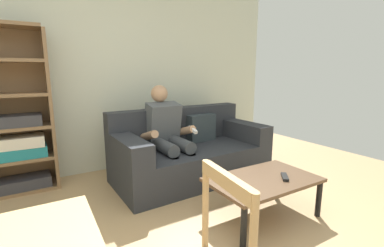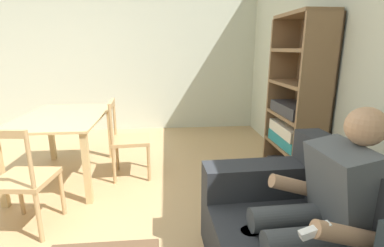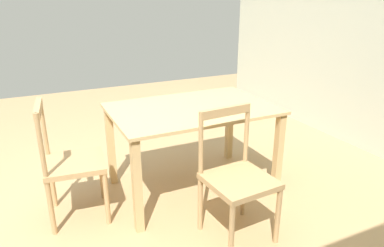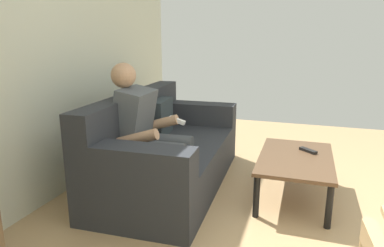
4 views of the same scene
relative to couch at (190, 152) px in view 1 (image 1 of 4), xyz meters
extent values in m
cube|color=beige|center=(-1.19, 0.86, 1.03)|extent=(6.05, 0.12, 2.69)
cube|color=#282B30|center=(0.00, -0.07, -0.12)|extent=(1.93, 1.00, 0.40)
cube|color=#282B30|center=(-0.02, 0.29, 0.32)|extent=(1.90, 0.28, 0.46)
cube|color=#282B30|center=(-0.83, -0.10, 0.21)|extent=(0.28, 0.93, 0.24)
cube|color=#282B30|center=(0.82, -0.03, 0.21)|extent=(0.28, 0.93, 0.24)
cube|color=#2C353A|center=(0.27, 0.15, 0.27)|extent=(0.41, 0.18, 0.36)
cube|color=#4C5156|center=(-0.30, 0.15, 0.36)|extent=(0.41, 0.33, 0.58)
sphere|color=tan|center=(-0.30, 0.23, 0.75)|extent=(0.21, 0.21, 0.21)
cylinder|color=#3D4145|center=(-0.40, -0.12, 0.16)|extent=(0.17, 0.45, 0.15)
cylinder|color=tan|center=(-0.39, -0.34, -0.12)|extent=(0.11, 0.11, 0.40)
cube|color=black|center=(-0.39, -0.42, -0.28)|extent=(0.11, 0.24, 0.08)
cylinder|color=#3D4145|center=(-0.18, -0.11, 0.16)|extent=(0.17, 0.45, 0.15)
cylinder|color=tan|center=(-0.17, -0.33, -0.12)|extent=(0.11, 0.11, 0.40)
cube|color=black|center=(-0.17, -0.41, -0.28)|extent=(0.11, 0.24, 0.08)
cylinder|color=tan|center=(-0.54, -0.01, 0.29)|extent=(0.10, 0.35, 0.19)
cylinder|color=tan|center=(-0.04, 0.01, 0.29)|extent=(0.10, 0.35, 0.19)
cube|color=white|center=(-0.04, -0.15, 0.33)|extent=(0.05, 0.16, 0.08)
cube|color=brown|center=(0.09, -1.19, 0.04)|extent=(0.99, 0.61, 0.03)
cylinder|color=black|center=(-0.37, -1.45, -0.15)|extent=(0.05, 0.05, 0.34)
cylinder|color=black|center=(0.54, -1.45, -0.15)|extent=(0.05, 0.05, 0.34)
cylinder|color=black|center=(-0.37, -0.92, -0.15)|extent=(0.05, 0.05, 0.34)
cylinder|color=black|center=(0.54, -0.92, -0.15)|extent=(0.05, 0.05, 0.34)
cube|color=black|center=(0.26, -1.29, 0.07)|extent=(0.15, 0.16, 0.02)
cube|color=brown|center=(-1.49, 0.60, 0.57)|extent=(0.04, 0.36, 1.78)
cube|color=brown|center=(-1.90, 0.77, 0.57)|extent=(0.84, 0.02, 1.78)
cube|color=brown|center=(-1.90, 0.60, -0.30)|extent=(0.77, 0.36, 0.04)
cube|color=brown|center=(-1.90, 0.60, 0.06)|extent=(0.77, 0.36, 0.04)
cube|color=brown|center=(-1.90, 0.60, 0.41)|extent=(0.77, 0.36, 0.04)
cube|color=brown|center=(-1.90, 0.60, 0.77)|extent=(0.77, 0.36, 0.04)
cube|color=brown|center=(-1.90, 0.60, 1.13)|extent=(0.77, 0.36, 0.04)
cube|color=#333338|center=(-1.88, 0.58, -0.22)|extent=(0.64, 0.31, 0.12)
cube|color=teal|center=(-1.89, 0.58, 0.13)|extent=(0.64, 0.30, 0.12)
cube|color=beige|center=(-1.90, 0.58, 0.25)|extent=(0.64, 0.30, 0.12)
cube|color=#333338|center=(-1.91, 0.58, 0.49)|extent=(0.63, 0.29, 0.12)
cylinder|color=tan|center=(-0.95, -1.81, 0.36)|extent=(0.03, 0.03, 0.47)
cube|color=tan|center=(-0.97, -2.00, 0.56)|extent=(0.08, 0.38, 0.06)
camera|label=1|loc=(-1.62, -2.81, 1.00)|focal=24.68mm
camera|label=2|loc=(1.05, -0.82, 1.15)|focal=26.51mm
camera|label=3|loc=(-0.94, 0.51, 1.29)|focal=33.11mm
camera|label=4|loc=(-2.86, -1.23, 1.06)|focal=32.40mm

